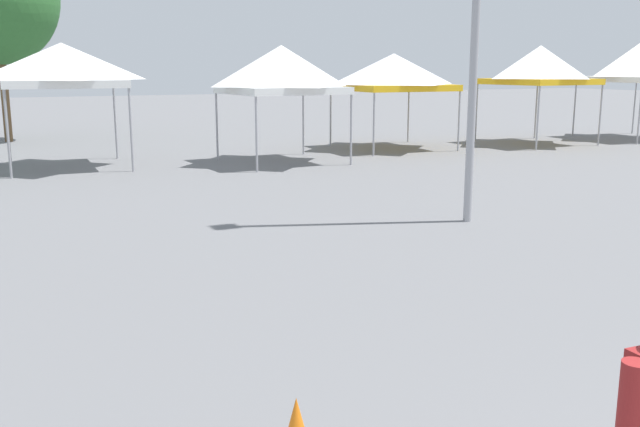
{
  "coord_description": "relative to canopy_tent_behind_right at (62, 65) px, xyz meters",
  "views": [
    {
      "loc": [
        -3.29,
        -0.28,
        2.61
      ],
      "look_at": [
        -0.4,
        5.38,
        1.3
      ],
      "focal_mm": 39.49,
      "sensor_mm": 36.0,
      "label": 1
    }
  ],
  "objects": [
    {
      "name": "canopy_tent_behind_right",
      "position": [
        0.0,
        0.0,
        0.0
      ],
      "size": [
        3.21,
        3.21,
        3.27
      ],
      "color": "#9E9EA3",
      "rests_on": "ground"
    },
    {
      "name": "canopy_tent_right_of_center",
      "position": [
        5.53,
        -1.62,
        -0.12
      ],
      "size": [
        3.06,
        3.06,
        3.24
      ],
      "color": "#9E9EA3",
      "rests_on": "ground"
    },
    {
      "name": "canopy_tent_far_left",
      "position": [
        10.22,
        -0.04,
        -0.2
      ],
      "size": [
        3.39,
        3.39,
        3.08
      ],
      "color": "#9E9EA3",
      "rests_on": "ground"
    },
    {
      "name": "canopy_tent_far_right",
      "position": [
        15.51,
        -1.11,
        0.03
      ],
      "size": [
        3.19,
        3.19,
        3.39
      ],
      "color": "#9E9EA3",
      "rests_on": "ground"
    }
  ]
}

